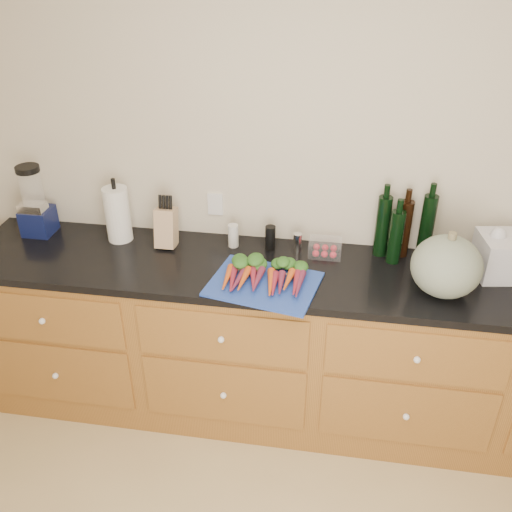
% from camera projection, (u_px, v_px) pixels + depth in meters
% --- Properties ---
extents(wall_back, '(4.10, 0.05, 2.60)m').
position_uv_depth(wall_back, '(332.00, 177.00, 2.87)').
color(wall_back, beige).
rests_on(wall_back, ground).
extents(cabinets, '(3.60, 0.64, 0.90)m').
position_uv_depth(cabinets, '(318.00, 350.00, 3.03)').
color(cabinets, brown).
rests_on(cabinets, ground).
extents(countertop, '(3.64, 0.62, 0.04)m').
position_uv_depth(countertop, '(323.00, 275.00, 2.79)').
color(countertop, black).
rests_on(countertop, cabinets).
extents(cutting_board, '(0.56, 0.46, 0.01)m').
position_uv_depth(cutting_board, '(264.00, 284.00, 2.68)').
color(cutting_board, '#2242A8').
rests_on(cutting_board, countertop).
extents(carrots, '(0.39, 0.28, 0.06)m').
position_uv_depth(carrots, '(265.00, 274.00, 2.69)').
color(carrots, '#DE571A').
rests_on(carrots, cutting_board).
extents(squash, '(0.32, 0.32, 0.28)m').
position_uv_depth(squash, '(446.00, 266.00, 2.55)').
color(squash, slate).
rests_on(squash, countertop).
extents(blender_appliance, '(0.15, 0.15, 0.39)m').
position_uv_depth(blender_appliance, '(35.00, 205.00, 3.03)').
color(blender_appliance, '#0E1543').
rests_on(blender_appliance, countertop).
extents(paper_towel, '(0.13, 0.13, 0.29)m').
position_uv_depth(paper_towel, '(118.00, 214.00, 2.99)').
color(paper_towel, white).
rests_on(paper_towel, countertop).
extents(knife_block, '(0.10, 0.10, 0.20)m').
position_uv_depth(knife_block, '(166.00, 227.00, 2.96)').
color(knife_block, tan).
rests_on(knife_block, countertop).
extents(grinder_salt, '(0.05, 0.05, 0.12)m').
position_uv_depth(grinder_salt, '(233.00, 236.00, 2.96)').
color(grinder_salt, silver).
rests_on(grinder_salt, countertop).
extents(grinder_pepper, '(0.05, 0.05, 0.13)m').
position_uv_depth(grinder_pepper, '(270.00, 238.00, 2.94)').
color(grinder_pepper, black).
rests_on(grinder_pepper, countertop).
extents(canister_chrome, '(0.04, 0.04, 0.10)m').
position_uv_depth(canister_chrome, '(297.00, 243.00, 2.92)').
color(canister_chrome, white).
rests_on(canister_chrome, countertop).
extents(tomato_box, '(0.17, 0.13, 0.08)m').
position_uv_depth(tomato_box, '(325.00, 248.00, 2.90)').
color(tomato_box, white).
rests_on(tomato_box, countertop).
extents(bottles, '(0.28, 0.14, 0.34)m').
position_uv_depth(bottles, '(403.00, 230.00, 2.82)').
color(bottles, black).
rests_on(bottles, countertop).
extents(grocery_bag, '(0.31, 0.26, 0.20)m').
position_uv_depth(grocery_bag, '(508.00, 256.00, 2.71)').
color(grocery_bag, white).
rests_on(grocery_bag, countertop).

